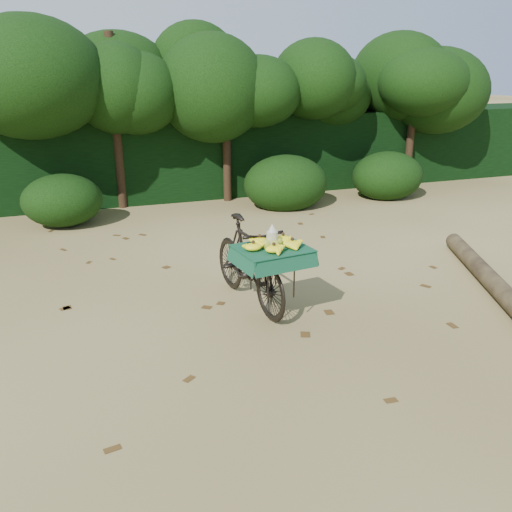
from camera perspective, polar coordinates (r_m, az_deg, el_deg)
name	(u,v)px	position (r m, az deg, el deg)	size (l,w,h in m)	color
ground	(305,289)	(7.40, 5.15, -3.47)	(80.00, 80.00, 0.00)	tan
vendor_bicycle	(250,262)	(6.72, -0.67, -0.63)	(0.89, 1.92, 1.11)	black
fallen_log	(489,278)	(8.06, 23.35, -2.18)	(0.25, 0.25, 3.40)	brown
hedge_backdrop	(194,155)	(12.96, -6.55, 10.56)	(26.00, 1.80, 1.80)	black
tree_row	(171,109)	(11.92, -8.98, 15.01)	(14.50, 2.00, 4.00)	black
bush_clumps	(241,189)	(11.28, -1.59, 7.02)	(8.80, 1.70, 0.90)	black
leaf_litter	(286,272)	(7.95, 3.21, -1.73)	(7.00, 7.30, 0.01)	#483013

